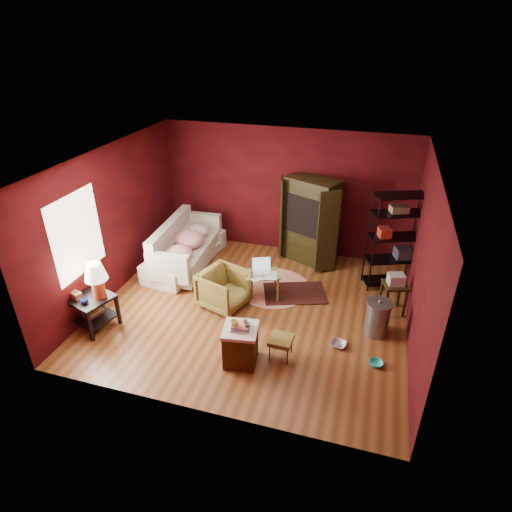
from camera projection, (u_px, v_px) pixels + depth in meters
The scene contains 18 objects.
room at pixel (250, 241), 7.30m from camera, with size 5.54×5.04×2.84m.
sofa at pixel (185, 247), 9.17m from camera, with size 2.23×0.65×0.87m, color beige.
armchair at pixel (224, 287), 7.86m from camera, with size 0.77×0.72×0.80m, color black.
pet_bowl_steel at pixel (339, 340), 6.98m from camera, with size 0.26×0.06×0.26m, color silver.
pet_bowl_turquoise at pixel (377, 360), 6.59m from camera, with size 0.21×0.07×0.21m, color #29C2BD.
vase at pixel (84, 300), 7.03m from camera, with size 0.13×0.14×0.13m, color #0D1B41.
mug at pixel (234, 323), 6.33m from camera, with size 0.12×0.10×0.12m, color #E5DF70.
side_table at pixel (94, 290), 7.15m from camera, with size 0.80×0.80×1.25m.
sofa_cushions at pixel (185, 248), 9.12m from camera, with size 1.02×2.26×0.92m.
hamper at pixel (241, 344), 6.57m from camera, with size 0.60×0.60×0.73m.
footstool at pixel (281, 341), 6.67m from camera, with size 0.37×0.37×0.37m.
rug_round at pixel (273, 287), 8.58m from camera, with size 1.54×1.54×0.01m.
rug_oriental at pixel (295, 293), 8.38m from camera, with size 1.39×1.15×0.01m.
laptop_desk at pixel (262, 276), 8.05m from camera, with size 0.76×0.67×0.79m.
tv_armoire at pixel (310, 220), 9.13m from camera, with size 1.35×1.12×1.88m.
wire_shelving at pixel (395, 237), 8.17m from camera, with size 1.03×0.73×1.94m.
small_stand at pixel (395, 284), 7.60m from camera, with size 0.50×0.50×0.79m.
trash_can at pixel (377, 318), 7.18m from camera, with size 0.57×0.57×0.68m.
Camera 1 is at (1.91, -6.24, 4.69)m, focal length 30.00 mm.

